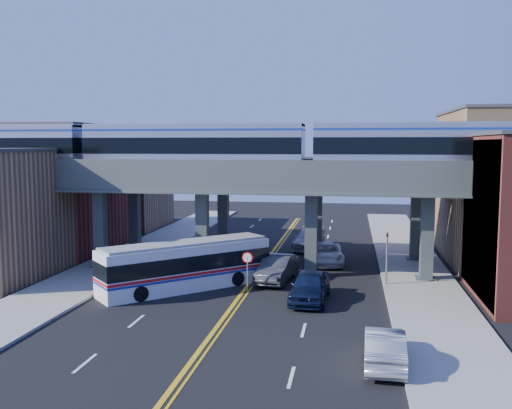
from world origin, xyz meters
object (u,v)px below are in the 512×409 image
transit_bus (186,266)px  transit_train (194,146)px  car_lane_c (325,254)px  car_lane_d (309,239)px  car_lane_a (310,286)px  traffic_signal (387,252)px  car_parked_curb (385,347)px  car_lane_b (277,268)px  stop_sign (248,265)px

transit_bus → transit_train: bearing=54.5°
car_lane_c → car_lane_d: car_lane_d is taller
car_lane_a → transit_train: bearing=146.8°
car_lane_a → car_lane_d: 17.54m
traffic_signal → car_lane_d: bearing=115.3°
car_parked_curb → car_lane_b: bearing=-63.9°
traffic_signal → car_parked_curb: (-0.89, -14.00, -1.50)m
car_lane_b → transit_bus: bearing=-143.9°
car_lane_d → transit_bus: bearing=-109.8°
transit_train → car_lane_b: size_ratio=8.99×
transit_train → car_lane_c: (9.38, 4.62, -8.53)m
car_lane_b → car_lane_d: size_ratio=0.92×
transit_train → car_lane_d: transit_train is taller
car_lane_c → car_parked_curb: size_ratio=1.21×
car_lane_d → car_parked_curb: 27.49m
car_lane_c → car_parked_curb: bearing=-85.4°
car_lane_d → car_parked_curb: (5.25, -26.99, -0.06)m
transit_bus → car_parked_curb: bearing=-86.3°
traffic_signal → car_parked_curb: bearing=-93.6°
transit_train → car_lane_a: bearing=-36.0°
transit_bus → car_lane_c: transit_bus is taller
stop_sign → car_lane_d: stop_sign is taller
car_lane_a → car_parked_curb: car_lane_a is taller
stop_sign → transit_bus: 4.14m
transit_train → stop_sign: (4.84, -5.00, -7.59)m
stop_sign → traffic_signal: (8.90, 3.00, 0.54)m
car_parked_curb → transit_train: bearing=-49.8°
traffic_signal → car_lane_a: traffic_signal is taller
car_lane_b → transit_train: bearing=171.6°
stop_sign → car_lane_a: bearing=-20.1°
traffic_signal → car_lane_b: bearing=178.6°
stop_sign → car_lane_a: 4.45m
car_lane_b → car_parked_curb: (6.51, -14.18, -0.10)m
transit_bus → car_lane_b: 6.43m
traffic_signal → car_lane_a: (-4.80, -4.50, -1.38)m
transit_bus → car_lane_b: bearing=-15.4°
traffic_signal → car_lane_a: 6.72m
stop_sign → transit_bus: size_ratio=0.26×
stop_sign → car_parked_curb: 13.64m
car_parked_curb → stop_sign: bearing=-52.5°
transit_bus → car_parked_curb: 16.49m
traffic_signal → transit_bus: size_ratio=0.40×
transit_bus → traffic_signal: bearing=-31.3°
traffic_signal → car_lane_d: (-6.14, 12.99, -1.44)m
traffic_signal → transit_bus: 13.36m
traffic_signal → car_lane_b: (-7.40, 0.18, -1.40)m
car_lane_a → stop_sign: bearing=162.7°
car_lane_c → transit_train: bearing=-158.7°
transit_bus → car_parked_curb: size_ratio=2.09×
car_lane_d → car_parked_curb: car_lane_d is taller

